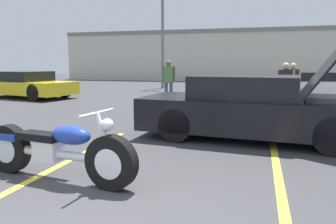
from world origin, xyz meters
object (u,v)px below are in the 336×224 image
Objects in this scene: motorcycle at (56,150)px; spectator_far_lot at (169,78)px; light_pole at (164,20)px; parked_car_mid_row at (319,87)px; spectator_midground at (285,85)px; show_car_hood_open at (254,108)px; spectator_near_motorcycle at (292,82)px; parked_car_left_row at (28,85)px.

spectator_far_lot reaches higher than motorcycle.
light_pole is at bearing 107.55° from spectator_far_lot.
parked_car_mid_row is 6.41m from spectator_far_lot.
spectator_midground is 0.95× the size of spectator_far_lot.
spectator_near_motorcycle is at bearing 81.78° from show_car_hood_open.
spectator_near_motorcycle is 0.99× the size of spectator_midground.
spectator_midground is at bearing -0.24° from parked_car_left_row.
motorcycle is 9.02m from spectator_near_motorcycle.
parked_car_left_row is 2.77× the size of spectator_far_lot.
show_car_hood_open reaches higher than parked_car_left_row.
light_pole reaches higher than spectator_midground.
spectator_near_motorcycle is at bearing 73.21° from motorcycle.
spectator_far_lot is (-4.45, 0.19, 0.07)m from spectator_near_motorcycle.
motorcycle is at bearing -78.81° from light_pole.
parked_car_left_row is (-10.08, 5.70, -0.06)m from show_car_hood_open.
spectator_far_lot is at bearing -164.60° from parked_car_mid_row.
light_pole is 16.91m from motorcycle.
motorcycle is 1.54× the size of spectator_near_motorcycle.
spectator_near_motorcycle is at bearing 77.81° from spectator_midground.
light_pole is at bearing 130.93° from spectator_near_motorcycle.
show_car_hood_open is 3.01× the size of spectator_near_motorcycle.
parked_car_left_row is 2.92× the size of spectator_midground.
spectator_midground is at bearing -55.75° from light_pole.
spectator_midground is (-0.36, -1.65, 0.01)m from spectator_near_motorcycle.
motorcycle is 12.24m from parked_car_mid_row.
light_pole is 10.28m from parked_car_mid_row.
light_pole is at bearing 108.68° from motorcycle.
spectator_near_motorcycle is 4.45m from spectator_far_lot.
light_pole is at bearing 138.47° from parked_car_mid_row.
spectator_midground is (6.55, -9.61, -3.26)m from light_pole.
show_car_hood_open reaches higher than spectator_far_lot.
spectator_far_lot is (2.46, -7.77, -3.20)m from light_pole.
spectator_near_motorcycle is (11.26, -0.74, 0.35)m from parked_car_left_row.
parked_car_left_row is at bearing 179.81° from parked_car_mid_row.
motorcycle is at bearing -37.70° from parked_car_left_row.
parked_car_mid_row is (12.58, 2.22, 0.01)m from parked_car_left_row.
parked_car_left_row is 11.17m from spectator_midground.
light_pole is 8.75m from spectator_far_lot.
parked_car_left_row is 6.85m from spectator_far_lot.
motorcycle is at bearing -84.94° from spectator_far_lot.
light_pole reaches higher than show_car_hood_open.
parked_car_mid_row reaches higher than motorcycle.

